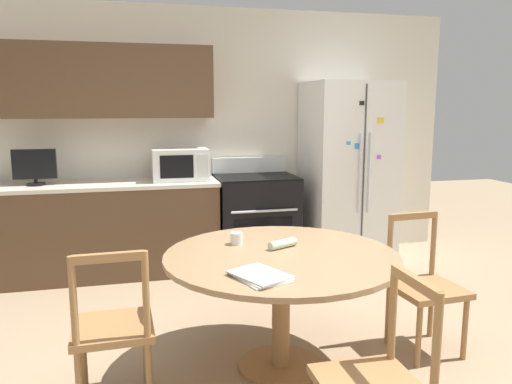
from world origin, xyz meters
name	(u,v)px	position (x,y,z in m)	size (l,w,h in m)	color
back_wall	(183,123)	(-0.30, 2.59, 1.45)	(5.20, 0.44, 2.60)	silver
kitchen_counter	(103,229)	(-1.12, 2.29, 0.45)	(2.19, 0.64, 0.90)	brown
refrigerator	(347,173)	(1.35, 2.20, 0.93)	(0.84, 0.78, 1.86)	white
oven_range	(256,220)	(0.38, 2.26, 0.47)	(0.79, 0.68, 1.08)	black
microwave	(180,165)	(-0.37, 2.28, 1.05)	(0.54, 0.36, 0.31)	white
countertop_tv	(35,166)	(-1.68, 2.27, 1.08)	(0.38, 0.16, 0.33)	black
dining_table	(281,272)	(0.03, 0.20, 0.62)	(1.41, 1.41, 0.74)	#997551
dining_chair_right	(424,287)	(1.02, 0.21, 0.43)	(0.44, 0.44, 0.90)	#9E7042
dining_chair_left	(113,330)	(-0.95, 0.04, 0.43)	(0.43, 0.43, 0.90)	#9E7042
candle_glass	(237,239)	(-0.19, 0.47, 0.77)	(0.08, 0.08, 0.08)	silver
folded_napkin	(283,244)	(0.07, 0.31, 0.76)	(0.20, 0.13, 0.05)	beige
mail_stack	(260,276)	(-0.20, -0.19, 0.75)	(0.33, 0.37, 0.02)	white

